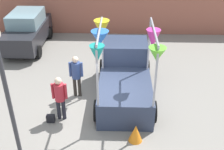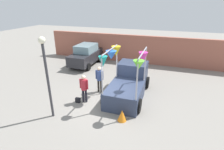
% 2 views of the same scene
% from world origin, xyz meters
% --- Properties ---
extents(ground_plane, '(60.00, 60.00, 0.00)m').
position_xyz_m(ground_plane, '(0.00, 0.00, 0.00)').
color(ground_plane, gray).
extents(vendor_truck, '(2.46, 4.09, 3.08)m').
position_xyz_m(vendor_truck, '(0.79, 1.25, 0.89)').
color(vendor_truck, '#2D3851').
rests_on(vendor_truck, ground).
extents(parked_car, '(1.88, 4.00, 1.88)m').
position_xyz_m(parked_car, '(-4.28, 5.52, 0.94)').
color(parked_car, '#26262B').
rests_on(parked_car, ground).
extents(person_customer, '(0.53, 0.34, 1.66)m').
position_xyz_m(person_customer, '(-1.40, -0.45, 1.00)').
color(person_customer, black).
rests_on(person_customer, ground).
extents(person_vendor, '(0.53, 0.34, 1.72)m').
position_xyz_m(person_vendor, '(-1.05, 0.98, 1.04)').
color(person_vendor, '#2D2823').
rests_on(person_vendor, ground).
extents(handbag, '(0.28, 0.16, 0.28)m').
position_xyz_m(handbag, '(-1.75, -0.65, 0.14)').
color(handbag, black).
rests_on(handbag, ground).
extents(street_lamp, '(0.32, 0.32, 4.04)m').
position_xyz_m(street_lamp, '(-2.31, -2.22, 2.63)').
color(street_lamp, '#333338').
rests_on(street_lamp, ground).
extents(brick_boundary_wall, '(18.00, 0.36, 2.60)m').
position_xyz_m(brick_boundary_wall, '(0.00, 7.70, 1.30)').
color(brick_boundary_wall, '#9E5947').
rests_on(brick_boundary_wall, ground).
extents(folded_kite_bundle_tangerine, '(0.59, 0.59, 0.60)m').
position_xyz_m(folded_kite_bundle_tangerine, '(1.13, -1.47, 0.30)').
color(folded_kite_bundle_tangerine, orange).
rests_on(folded_kite_bundle_tangerine, ground).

